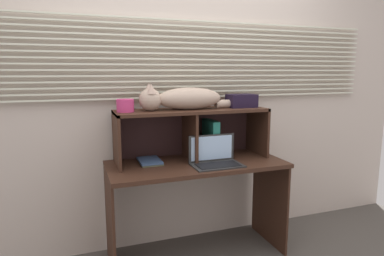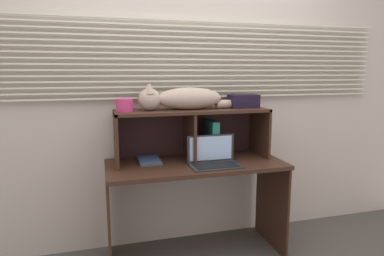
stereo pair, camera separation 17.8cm
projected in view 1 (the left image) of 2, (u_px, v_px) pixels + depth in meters
back_panel_with_blinds at (183, 91)px, 2.69m from camera, size 4.40×0.08×2.50m
desk at (196, 182)px, 2.50m from camera, size 1.31×0.57×0.74m
hutch_shelf_unit at (190, 124)px, 2.55m from camera, size 1.16×0.35×0.39m
cat at (182, 99)px, 2.46m from camera, size 0.83×0.19×0.20m
laptop at (215, 159)px, 2.41m from camera, size 0.36×0.22×0.21m
binder_upright at (211, 139)px, 2.59m from camera, size 0.06×0.24×0.30m
book_stack at (150, 161)px, 2.45m from camera, size 0.16×0.23×0.03m
small_basket at (125, 106)px, 2.33m from camera, size 0.12×0.12×0.09m
storage_box at (242, 101)px, 2.63m from camera, size 0.22×0.14×0.10m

